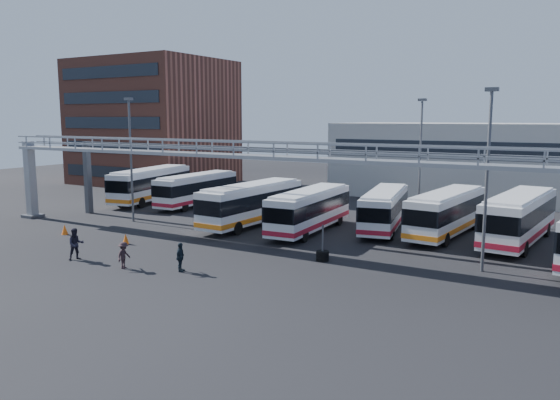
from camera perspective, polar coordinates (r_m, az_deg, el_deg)
The scene contains 20 objects.
ground at distance 31.17m, azimuth -4.60°, elevation -7.43°, with size 140.00×140.00×0.00m, color black.
gantry at distance 35.08m, azimuth 0.78°, elevation 3.55°, with size 51.40×5.15×7.10m.
apartment_building at distance 74.81m, azimuth -13.06°, elevation 7.91°, with size 18.00×15.00×16.00m, color brown.
warehouse at distance 62.93m, azimuth 25.49°, elevation 3.57°, with size 42.00×14.00×8.00m, color #9E9E99.
light_pole_left at distance 46.57m, azimuth -15.33°, elevation 4.76°, with size 0.70×0.35×10.21m.
light_pole_mid at distance 32.10m, azimuth 20.85°, elevation 2.92°, with size 0.70×0.35×10.21m.
light_pole_back at distance 48.47m, azimuth 14.46°, elevation 4.93°, with size 0.70×0.35×10.21m.
bus_0 at distance 57.43m, azimuth -13.33°, elevation 1.69°, with size 4.68×11.74×3.48m.
bus_1 at distance 53.97m, azimuth -8.68°, elevation 1.20°, with size 2.65×10.44×3.15m.
bus_3 at distance 43.66m, azimuth -2.92°, elevation -0.26°, with size 3.05×11.26×3.39m.
bus_4 at distance 41.27m, azimuth 3.13°, elevation -0.92°, with size 3.05×10.72×3.22m.
bus_5 at distance 42.67m, azimuth 10.87°, elevation -0.82°, with size 4.30×10.53×3.12m.
bus_6 at distance 41.61m, azimuth 17.05°, elevation -1.15°, with size 3.47×11.02×3.29m.
bus_7 at distance 40.71m, azimuth 23.72°, elevation -1.57°, with size 3.75×11.62×3.47m.
pedestrian_b at distance 35.52m, azimuth -20.56°, elevation -4.33°, with size 0.95×0.74×1.96m, color black.
pedestrian_c at distance 32.67m, azimuth -16.01°, elevation -5.58°, with size 1.00×0.58×1.56m, color #302023.
pedestrian_d at distance 31.29m, azimuth -10.38°, elevation -5.90°, with size 0.98×0.41×1.66m, color black.
cone_left at distance 43.58m, azimuth -21.58°, elevation -2.89°, with size 0.47×0.47×0.75m, color #F6600D.
cone_right at distance 38.98m, azimuth -15.83°, elevation -3.92°, with size 0.46×0.46×0.73m, color #F6600D.
tire_stack at distance 33.26m, azimuth 4.46°, elevation -5.73°, with size 0.78×0.78×2.22m.
Camera 1 is at (17.19, -24.55, 8.58)m, focal length 35.00 mm.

